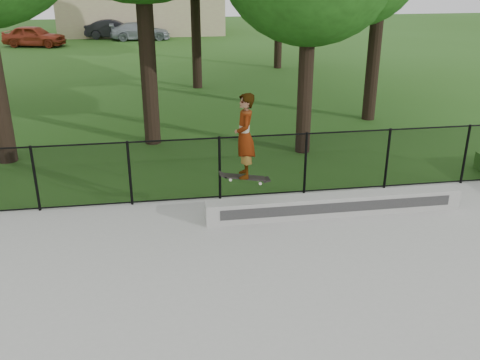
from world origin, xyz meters
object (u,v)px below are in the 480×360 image
Objects in this scene: car_c at (140,31)px; skater_airborne at (245,138)px; grind_ledge at (335,205)px; car_a at (34,36)px; car_b at (115,29)px.

car_c is 2.07× the size of skater_airborne.
car_c is at bearing 94.85° from skater_airborne.
car_a is (-11.27, 27.14, 0.39)m from grind_ledge.
car_c is at bearing -115.09° from car_b.
car_c is at bearing -57.01° from car_a.
car_b is 2.01× the size of skater_airborne.
skater_airborne reaches higher than car_b.
grind_ledge is 29.61m from car_c.
grind_ledge is 1.43× the size of car_a.
car_c is (6.74, 2.12, -0.07)m from car_a.
car_a is 1.06× the size of car_b.
car_a is 2.14× the size of skater_airborne.
car_b is (4.92, 3.19, -0.00)m from car_a.
car_a is 1.04× the size of car_c.
skater_airborne is at bearing -145.83° from car_a.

